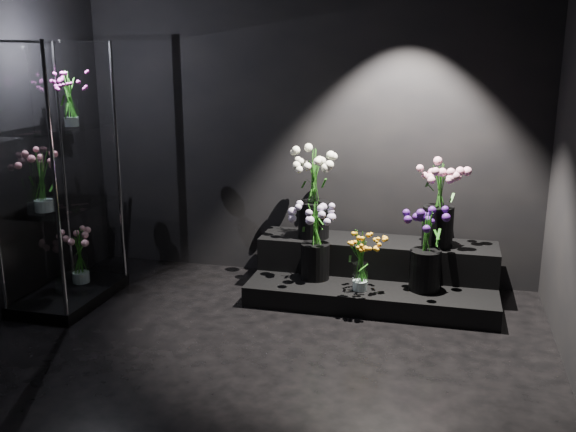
% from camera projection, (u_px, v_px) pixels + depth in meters
% --- Properties ---
extents(floor, '(4.00, 4.00, 0.00)m').
position_uv_depth(floor, '(236.00, 377.00, 3.99)').
color(floor, black).
rests_on(floor, ground).
extents(wall_back, '(4.00, 0.00, 4.00)m').
position_uv_depth(wall_back, '(308.00, 119.00, 5.52)').
color(wall_back, black).
rests_on(wall_back, floor).
extents(display_riser, '(1.96, 0.87, 0.44)m').
position_uv_depth(display_riser, '(374.00, 274.00, 5.30)').
color(display_riser, black).
rests_on(display_riser, floor).
extents(display_case, '(0.56, 0.93, 2.04)m').
position_uv_depth(display_case, '(60.00, 177.00, 4.94)').
color(display_case, black).
rests_on(display_case, floor).
extents(bouquet_orange_bells, '(0.29, 0.29, 0.48)m').
position_uv_depth(bouquet_orange_bells, '(361.00, 259.00, 4.92)').
color(bouquet_orange_bells, white).
rests_on(bouquet_orange_bells, display_riser).
extents(bouquet_lilac, '(0.41, 0.41, 0.63)m').
position_uv_depth(bouquet_lilac, '(315.00, 235.00, 5.15)').
color(bouquet_lilac, black).
rests_on(bouquet_lilac, display_riser).
extents(bouquet_purple, '(0.36, 0.36, 0.62)m').
position_uv_depth(bouquet_purple, '(426.00, 246.00, 4.90)').
color(bouquet_purple, black).
rests_on(bouquet_purple, display_riser).
extents(bouquet_cream_roses, '(0.40, 0.40, 0.74)m').
position_uv_depth(bouquet_cream_roses, '(314.00, 189.00, 5.34)').
color(bouquet_cream_roses, black).
rests_on(bouquet_cream_roses, display_riser).
extents(bouquet_pink_roses, '(0.39, 0.39, 0.67)m').
position_uv_depth(bouquet_pink_roses, '(439.00, 198.00, 5.10)').
color(bouquet_pink_roses, black).
rests_on(bouquet_pink_roses, display_riser).
extents(bouquet_case_pink, '(0.38, 0.38, 0.46)m').
position_uv_depth(bouquet_case_pink, '(42.00, 180.00, 4.76)').
color(bouquet_case_pink, white).
rests_on(bouquet_case_pink, display_case).
extents(bouquet_case_magenta, '(0.26, 0.26, 0.42)m').
position_uv_depth(bouquet_case_magenta, '(70.00, 98.00, 4.90)').
color(bouquet_case_magenta, white).
rests_on(bouquet_case_magenta, display_case).
extents(bouquet_case_base_pink, '(0.38, 0.38, 0.46)m').
position_uv_depth(bouquet_case_base_pink, '(79.00, 254.00, 5.29)').
color(bouquet_case_base_pink, white).
rests_on(bouquet_case_base_pink, display_case).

